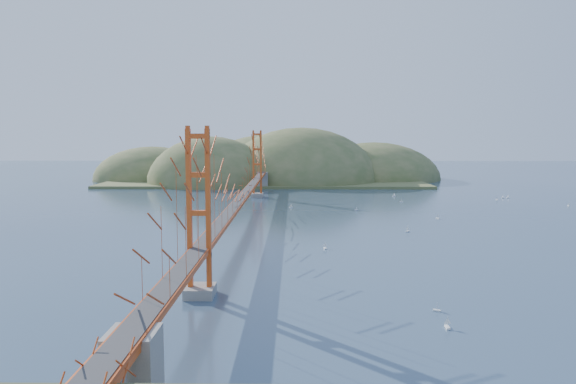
{
  "coord_description": "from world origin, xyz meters",
  "views": [
    {
      "loc": [
        6.5,
        -67.64,
        11.2
      ],
      "look_at": [
        5.72,
        0.0,
        4.09
      ],
      "focal_mm": 35.0,
      "sensor_mm": 36.0,
      "label": 1
    }
  ],
  "objects": [
    {
      "name": "ground",
      "position": [
        0.0,
        0.0,
        0.0
      ],
      "size": [
        320.0,
        320.0,
        0.0
      ],
      "primitive_type": "plane",
      "color": "#304660",
      "rests_on": "ground"
    },
    {
      "name": "bridge",
      "position": [
        0.0,
        0.18,
        7.01
      ],
      "size": [
        2.2,
        94.4,
        12.0
      ],
      "color": "gray",
      "rests_on": "ground"
    },
    {
      "name": "far_headlands",
      "position": [
        2.21,
        68.52,
        0.0
      ],
      "size": [
        84.0,
        58.0,
        25.0
      ],
      "color": "olive",
      "rests_on": "ground"
    },
    {
      "name": "sailboat_14",
      "position": [
        19.39,
        -4.5,
        0.16
      ],
      "size": [
        0.69,
        0.69,
        0.73
      ],
      "color": "white",
      "rests_on": "ground"
    },
    {
      "name": "sailboat_9",
      "position": [
        48.86,
        18.7,
        0.13
      ],
      "size": [
        0.4,
        0.48,
        0.56
      ],
      "color": "white",
      "rests_on": "ground"
    },
    {
      "name": "sailboat_0",
      "position": [
        9.49,
        -14.0,
        0.15
      ],
      "size": [
        0.54,
        0.61,
        0.69
      ],
      "color": "white",
      "rests_on": "ground"
    },
    {
      "name": "sailboat_16",
      "position": [
        15.55,
        13.48,
        0.13
      ],
      "size": [
        0.53,
        0.53,
        0.56
      ],
      "color": "white",
      "rests_on": "ground"
    },
    {
      "name": "sailboat_15",
      "position": [
        40.68,
        26.63,
        0.15
      ],
      "size": [
        0.66,
        0.66,
        0.71
      ],
      "color": "white",
      "rests_on": "ground"
    },
    {
      "name": "sailboat_3",
      "position": [
        6.0,
        16.39,
        0.13
      ],
      "size": [
        0.49,
        0.46,
        0.56
      ],
      "color": "white",
      "rests_on": "ground"
    },
    {
      "name": "sailboat_6",
      "position": [
        15.51,
        -33.11,
        0.14
      ],
      "size": [
        0.55,
        0.55,
        0.59
      ],
      "color": "white",
      "rests_on": "ground"
    },
    {
      "name": "sailboat_1",
      "position": [
        25.37,
        5.45,
        0.16
      ],
      "size": [
        0.67,
        0.67,
        0.72
      ],
      "color": "white",
      "rests_on": "ground"
    },
    {
      "name": "sailboat_7",
      "position": [
        24.01,
        23.59,
        0.14
      ],
      "size": [
        0.56,
        0.49,
        0.63
      ],
      "color": "white",
      "rests_on": "ground"
    },
    {
      "name": "sailboat_8",
      "position": [
        43.52,
        29.23,
        0.14
      ],
      "size": [
        0.54,
        0.45,
        0.62
      ],
      "color": "white",
      "rests_on": "ground"
    },
    {
      "name": "sailboat_10",
      "position": [
        15.32,
        -36.25,
        0.16
      ],
      "size": [
        0.5,
        0.62,
        0.73
      ],
      "color": "white",
      "rests_on": "ground"
    },
    {
      "name": "sailboat_17",
      "position": [
        42.56,
        29.05,
        0.13
      ],
      "size": [
        0.49,
        0.42,
        0.56
      ],
      "color": "white",
      "rests_on": "ground"
    },
    {
      "name": "sailboat_12",
      "position": [
        24.26,
        31.64,
        0.15
      ],
      "size": [
        0.57,
        0.55,
        0.65
      ],
      "color": "white",
      "rests_on": "ground"
    }
  ]
}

